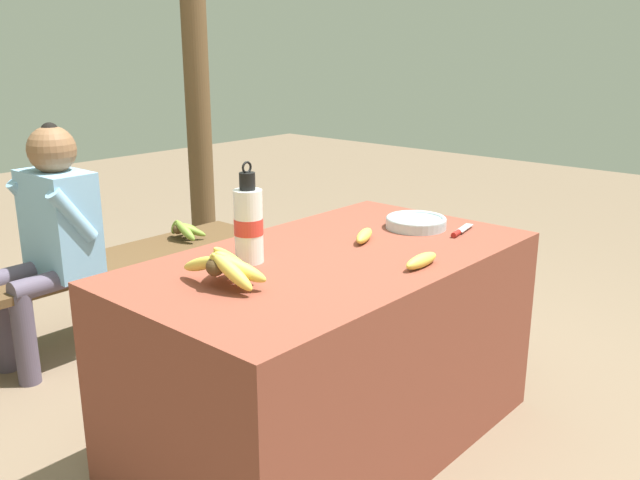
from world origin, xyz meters
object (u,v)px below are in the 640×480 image
at_px(knife, 459,231).
at_px(seated_vendor, 50,229).
at_px(banana_bunch_ripe, 225,265).
at_px(water_bottle, 249,224).
at_px(wooden_bench, 94,275).
at_px(loose_banana_side, 364,236).
at_px(loose_banana_front, 421,261).
at_px(support_post_far, 195,41).
at_px(serving_bowl, 416,222).
at_px(banana_bunch_green, 183,229).

distance_m(knife, seated_vendor, 1.69).
height_order(banana_bunch_ripe, water_bottle, water_bottle).
height_order(banana_bunch_ripe, wooden_bench, banana_bunch_ripe).
xyz_separation_m(loose_banana_side, wooden_bench, (-0.30, 1.32, -0.37)).
xyz_separation_m(loose_banana_front, knife, (0.41, 0.10, -0.01)).
height_order(loose_banana_front, seated_vendor, seated_vendor).
bearing_deg(loose_banana_front, wooden_bench, 96.72).
xyz_separation_m(banana_bunch_ripe, wooden_bench, (0.32, 1.31, -0.42)).
height_order(water_bottle, wooden_bench, water_bottle).
distance_m(loose_banana_front, loose_banana_side, 0.32).
bearing_deg(support_post_far, loose_banana_front, -111.16).
bearing_deg(wooden_bench, serving_bowl, -67.32).
relative_size(wooden_bench, seated_vendor, 1.68).
relative_size(loose_banana_front, support_post_far, 0.06).
relative_size(banana_bunch_ripe, seated_vendor, 0.28).
bearing_deg(banana_bunch_ripe, banana_bunch_green, 57.46).
bearing_deg(seated_vendor, support_post_far, -159.98).
xyz_separation_m(knife, banana_bunch_green, (-0.09, 1.52, -0.25)).
xyz_separation_m(water_bottle, loose_banana_side, (0.42, -0.13, -0.10)).
bearing_deg(seated_vendor, knife, 116.58).
bearing_deg(water_bottle, loose_banana_side, -17.14).
xyz_separation_m(loose_banana_side, support_post_far, (0.69, 1.75, 0.65)).
height_order(loose_banana_side, wooden_bench, loose_banana_side).
bearing_deg(loose_banana_front, knife, 14.44).
height_order(knife, wooden_bench, knife).
bearing_deg(support_post_far, knife, -101.27).
bearing_deg(banana_bunch_green, seated_vendor, -177.66).
distance_m(serving_bowl, water_bottle, 0.72).
bearing_deg(water_bottle, seated_vendor, 93.51).
height_order(wooden_bench, seated_vendor, seated_vendor).
height_order(knife, banana_bunch_green, knife).
relative_size(serving_bowl, water_bottle, 0.70).
height_order(seated_vendor, support_post_far, support_post_far).
relative_size(banana_bunch_ripe, banana_bunch_green, 1.24).
xyz_separation_m(loose_banana_front, wooden_bench, (-0.19, 1.63, -0.37)).
height_order(water_bottle, knife, water_bottle).
xyz_separation_m(water_bottle, loose_banana_front, (0.32, -0.43, -0.10)).
xyz_separation_m(serving_bowl, support_post_far, (0.42, 1.79, 0.65)).
xyz_separation_m(water_bottle, knife, (0.72, -0.33, -0.11)).
bearing_deg(loose_banana_side, serving_bowl, -7.36).
height_order(serving_bowl, banana_bunch_green, serving_bowl).
height_order(water_bottle, support_post_far, support_post_far).
distance_m(seated_vendor, banana_bunch_green, 0.72).
bearing_deg(loose_banana_side, banana_bunch_ripe, 178.71).
height_order(water_bottle, banana_bunch_green, water_bottle).
distance_m(banana_bunch_ripe, seated_vendor, 1.29).
relative_size(serving_bowl, loose_banana_side, 1.44).
distance_m(banana_bunch_ripe, serving_bowl, 0.89).
bearing_deg(banana_bunch_green, support_post_far, 42.43).
bearing_deg(banana_bunch_green, wooden_bench, 179.51).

